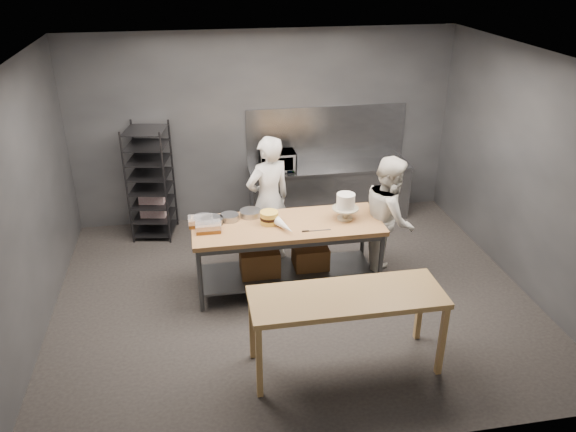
{
  "coord_description": "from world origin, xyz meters",
  "views": [
    {
      "loc": [
        -1.13,
        -5.97,
        4.11
      ],
      "look_at": [
        -0.03,
        0.22,
        1.05
      ],
      "focal_mm": 35.0,
      "sensor_mm": 36.0,
      "label": 1
    }
  ],
  "objects_px": {
    "chef_right": "(389,219)",
    "microwave": "(278,161)",
    "chef_behind": "(269,200)",
    "layer_cake": "(269,218)",
    "speed_rack": "(151,183)",
    "near_counter": "(347,302)",
    "work_table": "(285,247)",
    "frosted_cake_stand": "(346,203)"
  },
  "relations": [
    {
      "from": "work_table",
      "to": "speed_rack",
      "type": "xyz_separation_m",
      "value": [
        -1.74,
        1.81,
        0.28
      ]
    },
    {
      "from": "layer_cake",
      "to": "speed_rack",
      "type": "bearing_deg",
      "value": 130.93
    },
    {
      "from": "near_counter",
      "to": "layer_cake",
      "type": "bearing_deg",
      "value": 107.88
    },
    {
      "from": "near_counter",
      "to": "speed_rack",
      "type": "xyz_separation_m",
      "value": [
        -2.1,
        3.49,
        0.04
      ]
    },
    {
      "from": "microwave",
      "to": "frosted_cake_stand",
      "type": "relative_size",
      "value": 1.57
    },
    {
      "from": "chef_right",
      "to": "layer_cake",
      "type": "bearing_deg",
      "value": 104.18
    },
    {
      "from": "near_counter",
      "to": "chef_behind",
      "type": "distance_m",
      "value": 2.45
    },
    {
      "from": "speed_rack",
      "to": "chef_right",
      "type": "distance_m",
      "value": 3.61
    },
    {
      "from": "chef_behind",
      "to": "layer_cake",
      "type": "height_order",
      "value": "chef_behind"
    },
    {
      "from": "frosted_cake_stand",
      "to": "microwave",
      "type": "bearing_deg",
      "value": 106.62
    },
    {
      "from": "work_table",
      "to": "frosted_cake_stand",
      "type": "distance_m",
      "value": 0.96
    },
    {
      "from": "microwave",
      "to": "chef_right",
      "type": "bearing_deg",
      "value": -57.8
    },
    {
      "from": "speed_rack",
      "to": "microwave",
      "type": "distance_m",
      "value": 1.97
    },
    {
      "from": "speed_rack",
      "to": "chef_behind",
      "type": "relative_size",
      "value": 0.95
    },
    {
      "from": "chef_behind",
      "to": "frosted_cake_stand",
      "type": "height_order",
      "value": "chef_behind"
    },
    {
      "from": "speed_rack",
      "to": "chef_right",
      "type": "bearing_deg",
      "value": -29.78
    },
    {
      "from": "work_table",
      "to": "near_counter",
      "type": "bearing_deg",
      "value": -78.1
    },
    {
      "from": "work_table",
      "to": "chef_behind",
      "type": "distance_m",
      "value": 0.81
    },
    {
      "from": "chef_behind",
      "to": "chef_right",
      "type": "relative_size",
      "value": 1.08
    },
    {
      "from": "chef_behind",
      "to": "microwave",
      "type": "relative_size",
      "value": 3.4
    },
    {
      "from": "chef_right",
      "to": "layer_cake",
      "type": "distance_m",
      "value": 1.6
    },
    {
      "from": "speed_rack",
      "to": "microwave",
      "type": "bearing_deg",
      "value": 2.34
    },
    {
      "from": "work_table",
      "to": "microwave",
      "type": "xyz_separation_m",
      "value": [
        0.21,
        1.89,
        0.48
      ]
    },
    {
      "from": "layer_cake",
      "to": "work_table",
      "type": "bearing_deg",
      "value": -7.11
    },
    {
      "from": "near_counter",
      "to": "frosted_cake_stand",
      "type": "height_order",
      "value": "frosted_cake_stand"
    },
    {
      "from": "microwave",
      "to": "work_table",
      "type": "bearing_deg",
      "value": -96.42
    },
    {
      "from": "chef_right",
      "to": "microwave",
      "type": "xyz_separation_m",
      "value": [
        -1.18,
        1.87,
        0.19
      ]
    },
    {
      "from": "work_table",
      "to": "chef_right",
      "type": "xyz_separation_m",
      "value": [
        1.39,
        0.01,
        0.28
      ]
    },
    {
      "from": "chef_behind",
      "to": "layer_cake",
      "type": "distance_m",
      "value": 0.71
    },
    {
      "from": "work_table",
      "to": "chef_right",
      "type": "relative_size",
      "value": 1.4
    },
    {
      "from": "chef_behind",
      "to": "speed_rack",
      "type": "bearing_deg",
      "value": -55.66
    },
    {
      "from": "near_counter",
      "to": "chef_right",
      "type": "distance_m",
      "value": 1.99
    },
    {
      "from": "speed_rack",
      "to": "layer_cake",
      "type": "height_order",
      "value": "speed_rack"
    },
    {
      "from": "speed_rack",
      "to": "near_counter",
      "type": "bearing_deg",
      "value": -58.99
    },
    {
      "from": "near_counter",
      "to": "chef_behind",
      "type": "relative_size",
      "value": 1.09
    },
    {
      "from": "near_counter",
      "to": "work_table",
      "type": "bearing_deg",
      "value": 101.9
    },
    {
      "from": "speed_rack",
      "to": "frosted_cake_stand",
      "type": "bearing_deg",
      "value": -35.88
    },
    {
      "from": "frosted_cake_stand",
      "to": "chef_right",
      "type": "bearing_deg",
      "value": 2.9
    },
    {
      "from": "work_table",
      "to": "layer_cake",
      "type": "xyz_separation_m",
      "value": [
        -0.2,
        0.02,
        0.43
      ]
    },
    {
      "from": "near_counter",
      "to": "chef_behind",
      "type": "xyz_separation_m",
      "value": [
        -0.46,
        2.4,
        0.11
      ]
    },
    {
      "from": "chef_right",
      "to": "chef_behind",
      "type": "bearing_deg",
      "value": 79.19
    },
    {
      "from": "microwave",
      "to": "layer_cake",
      "type": "height_order",
      "value": "microwave"
    }
  ]
}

